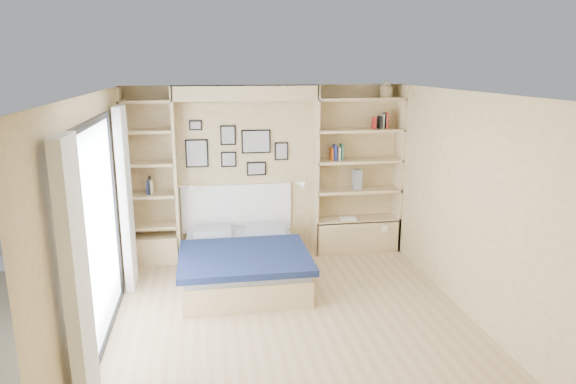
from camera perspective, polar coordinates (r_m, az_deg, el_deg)
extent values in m
plane|color=tan|center=(5.88, 0.46, -14.22)|extent=(4.50, 4.50, 0.00)
plane|color=#D4BB83|center=(7.57, -2.41, 2.31)|extent=(4.00, 0.00, 4.00)
plane|color=#D4BB83|center=(3.36, 7.20, -13.24)|extent=(4.00, 0.00, 4.00)
plane|color=#D4BB83|center=(5.45, -20.76, -3.27)|extent=(0.00, 4.50, 4.50)
plane|color=#D4BB83|center=(6.06, 19.47, -1.45)|extent=(0.00, 4.50, 4.50)
plane|color=white|center=(5.19, 0.52, 10.89)|extent=(4.50, 4.50, 0.00)
cube|color=tan|center=(7.36, -12.35, 1.66)|extent=(0.04, 0.35, 2.50)
cube|color=tan|center=(7.51, 3.07, 2.22)|extent=(0.04, 0.35, 2.50)
cube|color=tan|center=(7.22, -4.74, 10.92)|extent=(2.00, 0.35, 0.20)
cube|color=tan|center=(7.88, 12.20, 2.48)|extent=(0.04, 0.35, 2.50)
cube|color=tan|center=(7.43, -17.59, 1.44)|extent=(0.04, 0.35, 2.50)
cube|color=tan|center=(7.94, 7.58, -4.73)|extent=(1.30, 0.35, 0.50)
cube|color=tan|center=(7.67, -14.56, -6.14)|extent=(0.70, 0.35, 0.40)
cube|color=black|center=(5.25, -21.36, 7.02)|extent=(0.04, 2.08, 0.06)
cube|color=black|center=(5.90, -19.41, -14.65)|extent=(0.04, 2.08, 0.06)
cube|color=black|center=(4.55, -22.66, -8.83)|extent=(0.04, 0.06, 2.20)
cube|color=black|center=(6.45, -18.67, -1.88)|extent=(0.04, 0.06, 2.20)
cube|color=silver|center=(5.48, -20.43, -4.56)|extent=(0.01, 2.00, 2.20)
cube|color=white|center=(4.26, -22.37, -9.64)|extent=(0.10, 0.45, 2.30)
cube|color=white|center=(6.69, -17.58, -0.79)|extent=(0.10, 0.45, 2.30)
cube|color=tan|center=(7.86, 7.63, -3.00)|extent=(1.30, 0.35, 0.04)
cube|color=tan|center=(7.74, 7.74, 0.19)|extent=(1.30, 0.35, 0.04)
cube|color=tan|center=(7.65, 7.85, 3.46)|extent=(1.30, 0.35, 0.04)
cube|color=tan|center=(7.58, 7.97, 6.81)|extent=(1.30, 0.35, 0.04)
cube|color=tan|center=(7.54, 8.08, 10.20)|extent=(1.30, 0.35, 0.04)
cube|color=tan|center=(7.56, -14.72, -3.64)|extent=(0.70, 0.35, 0.04)
cube|color=tan|center=(7.44, -14.94, -0.34)|extent=(0.70, 0.35, 0.04)
cube|color=tan|center=(7.34, -15.16, 3.07)|extent=(0.70, 0.35, 0.04)
cube|color=tan|center=(7.28, -15.38, 6.55)|extent=(0.70, 0.35, 0.04)
cube|color=tan|center=(7.24, -15.59, 9.68)|extent=(0.70, 0.35, 0.04)
cube|color=tan|center=(6.86, -5.03, -8.49)|extent=(1.51, 1.89, 0.33)
cube|color=#9EA3AD|center=(6.78, -5.07, -6.80)|extent=(1.47, 1.85, 0.10)
cube|color=#141F44|center=(6.45, -4.86, -7.22)|extent=(1.61, 1.32, 0.08)
cube|color=#9EA3AD|center=(7.34, -8.43, -4.35)|extent=(0.52, 0.38, 0.12)
cube|color=#9EA3AD|center=(7.38, -2.53, -4.09)|extent=(0.52, 0.38, 0.12)
cube|color=white|center=(7.62, -5.70, -1.76)|extent=(1.61, 0.04, 0.70)
cube|color=black|center=(7.44, -10.10, 4.25)|extent=(0.32, 0.02, 0.40)
cube|color=gray|center=(7.43, -10.10, 4.24)|extent=(0.28, 0.01, 0.36)
cube|color=black|center=(7.41, -6.68, 6.29)|extent=(0.22, 0.02, 0.28)
cube|color=gray|center=(7.39, -6.68, 6.28)|extent=(0.18, 0.01, 0.24)
cube|color=black|center=(7.46, -6.61, 3.63)|extent=(0.22, 0.02, 0.22)
cube|color=gray|center=(7.45, -6.60, 3.61)|extent=(0.18, 0.01, 0.18)
cube|color=black|center=(7.45, -3.57, 5.63)|extent=(0.42, 0.02, 0.34)
cube|color=gray|center=(7.44, -3.56, 5.61)|extent=(0.38, 0.01, 0.30)
cube|color=black|center=(7.52, -3.52, 2.61)|extent=(0.28, 0.02, 0.20)
cube|color=gray|center=(7.51, -3.52, 2.59)|extent=(0.24, 0.01, 0.16)
cube|color=black|center=(7.52, -0.74, 4.57)|extent=(0.20, 0.02, 0.26)
cube|color=gray|center=(7.51, -0.73, 4.56)|extent=(0.16, 0.01, 0.22)
cube|color=black|center=(7.38, -10.23, 7.31)|extent=(0.18, 0.02, 0.14)
cube|color=gray|center=(7.37, -10.23, 7.30)|extent=(0.14, 0.01, 0.10)
cylinder|color=silver|center=(7.30, -11.23, 0.58)|extent=(0.20, 0.02, 0.02)
cone|color=white|center=(7.31, -10.44, 0.46)|extent=(0.13, 0.12, 0.15)
cylinder|color=silver|center=(7.44, 2.12, 1.09)|extent=(0.20, 0.02, 0.02)
cone|color=white|center=(7.43, 1.36, 0.91)|extent=(0.13, 0.12, 0.15)
cube|color=#A34113|center=(7.51, 4.88, 4.24)|extent=(0.02, 0.15, 0.19)
cube|color=navy|center=(7.52, 5.18, 4.39)|extent=(0.03, 0.15, 0.23)
cube|color=black|center=(7.53, 5.40, 4.31)|extent=(0.03, 0.15, 0.20)
cube|color=#BFB28C|center=(7.54, 5.60, 4.27)|extent=(0.04, 0.15, 0.19)
cube|color=#26593F|center=(7.55, 5.95, 4.45)|extent=(0.03, 0.15, 0.24)
cube|color=#A51E1E|center=(7.63, 9.52, 7.58)|extent=(0.02, 0.15, 0.17)
cube|color=black|center=(7.65, 10.14, 7.62)|extent=(0.03, 0.15, 0.18)
cube|color=#C8B497|center=(7.67, 10.53, 7.73)|extent=(0.04, 0.15, 0.21)
cube|color=#26593F|center=(7.67, 10.60, 7.77)|extent=(0.03, 0.15, 0.22)
cube|color=#A51E1E|center=(7.68, 10.82, 7.81)|extent=(0.03, 0.15, 0.23)
cube|color=navy|center=(7.41, -15.29, 0.51)|extent=(0.02, 0.15, 0.19)
cube|color=black|center=(7.40, -15.13, 0.72)|extent=(0.03, 0.15, 0.24)
cube|color=tan|center=(7.40, -14.88, 0.58)|extent=(0.03, 0.15, 0.21)
cube|color=tan|center=(7.64, 10.79, 10.86)|extent=(0.13, 0.13, 0.15)
cone|color=tan|center=(7.64, 10.83, 11.72)|extent=(0.20, 0.20, 0.08)
cube|color=slate|center=(7.70, 7.72, 1.40)|extent=(0.12, 0.12, 0.30)
cube|color=white|center=(7.76, 6.70, -2.93)|extent=(0.22, 0.16, 0.03)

